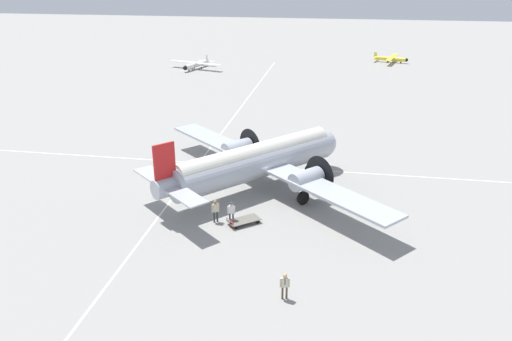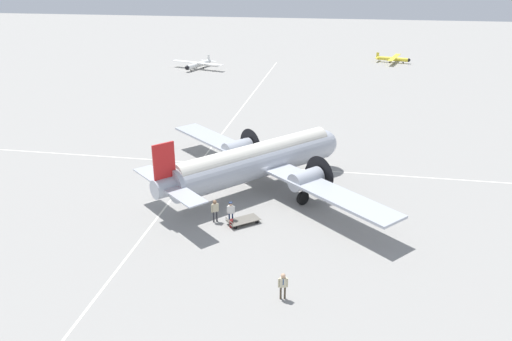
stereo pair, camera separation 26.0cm
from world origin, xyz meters
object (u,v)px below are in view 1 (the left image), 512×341
(passenger_boarding, at_px, (231,210))
(light_aircraft_distant, at_px, (196,64))
(airliner_main, at_px, (260,160))
(baggage_cart, at_px, (244,220))
(suitcase_near_door, at_px, (232,223))
(ramp_agent, at_px, (215,209))
(light_aircraft_taxiing, at_px, (391,59))
(crew_foreground, at_px, (285,283))

(passenger_boarding, xyz_separation_m, light_aircraft_distant, (57.07, 19.09, -0.23))
(passenger_boarding, bearing_deg, airliner_main, 71.18)
(passenger_boarding, height_order, baggage_cart, passenger_boarding)
(airliner_main, relative_size, suitcase_near_door, 35.72)
(light_aircraft_distant, bearing_deg, airliner_main, 39.32)
(ramp_agent, bearing_deg, light_aircraft_taxiing, 40.66)
(airliner_main, height_order, suitcase_near_door, airliner_main)
(suitcase_near_door, relative_size, baggage_cart, 0.24)
(baggage_cart, distance_m, light_aircraft_distant, 60.42)
(crew_foreground, bearing_deg, suitcase_near_door, -71.75)
(suitcase_near_door, height_order, light_aircraft_taxiing, light_aircraft_taxiing)
(crew_foreground, bearing_deg, airliner_main, -88.73)
(light_aircraft_taxiing, bearing_deg, crew_foreground, -83.68)
(ramp_agent, xyz_separation_m, light_aircraft_taxiing, (69.99, -18.10, -0.32))
(ramp_agent, distance_m, suitcase_near_door, 1.66)
(crew_foreground, xyz_separation_m, passenger_boarding, (8.37, 4.92, 0.03))
(crew_foreground, xyz_separation_m, light_aircraft_distant, (65.44, 24.01, -0.20))
(crew_foreground, xyz_separation_m, light_aircraft_taxiing, (78.35, -11.99, -0.27))
(ramp_agent, bearing_deg, passenger_boarding, -33.97)
(light_aircraft_distant, height_order, light_aircraft_taxiing, light_aircraft_distant)
(passenger_boarding, height_order, light_aircraft_distant, light_aircraft_distant)
(airliner_main, relative_size, passenger_boarding, 12.73)
(baggage_cart, bearing_deg, airliner_main, 49.69)
(passenger_boarding, relative_size, baggage_cart, 0.66)
(light_aircraft_distant, xyz_separation_m, light_aircraft_taxiing, (12.90, -36.00, -0.07))
(crew_foreground, height_order, ramp_agent, ramp_agent)
(ramp_agent, distance_m, light_aircraft_distant, 59.83)
(crew_foreground, bearing_deg, ramp_agent, -66.96)
(passenger_boarding, xyz_separation_m, suitcase_near_door, (-0.56, -0.15, -0.78))
(airliner_main, distance_m, ramp_agent, 7.12)
(light_aircraft_distant, bearing_deg, light_aircraft_taxiing, 127.27)
(passenger_boarding, xyz_separation_m, baggage_cart, (0.06, -0.91, -0.79))
(suitcase_near_door, distance_m, light_aircraft_taxiing, 72.50)
(suitcase_near_door, bearing_deg, crew_foreground, -148.61)
(airliner_main, bearing_deg, suitcase_near_door, -145.53)
(ramp_agent, bearing_deg, airliner_main, 36.15)
(ramp_agent, relative_size, light_aircraft_taxiing, 0.20)
(baggage_cart, xyz_separation_m, light_aircraft_taxiing, (69.92, -16.00, 0.49))
(ramp_agent, bearing_deg, suitcase_near_door, -56.94)
(ramp_agent, relative_size, light_aircraft_distant, 0.17)
(ramp_agent, height_order, light_aircraft_taxiing, light_aircraft_taxiing)
(airliner_main, xyz_separation_m, light_aircraft_distant, (50.51, 20.17, -1.74))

